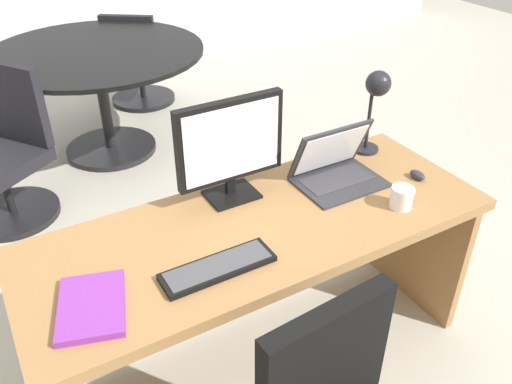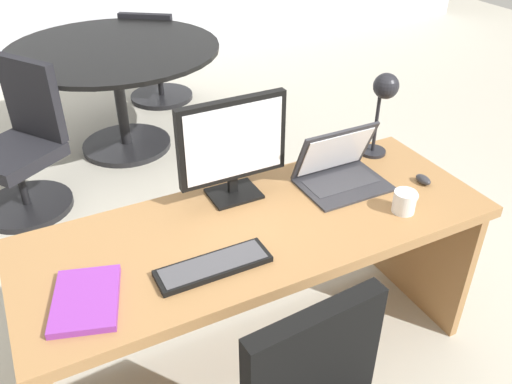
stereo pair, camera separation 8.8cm
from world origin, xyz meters
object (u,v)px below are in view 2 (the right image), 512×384
Objects in this scene: keyboard at (213,266)px; meeting_table at (116,72)px; monitor at (233,144)px; desk_lamp at (384,97)px; mouse at (423,180)px; meeting_chair_far at (23,154)px; book at (86,300)px; coffee_mug at (405,202)px; meeting_chair_near at (157,66)px; desk at (255,258)px; laptop at (338,166)px.

meeting_table is (0.27, 2.40, -0.17)m from keyboard.
desk_lamp is (0.72, 0.01, 0.05)m from monitor.
mouse is 0.39m from desk_lamp.
meeting_table is at bearing 89.39° from monitor.
meeting_chair_far is at bearing 133.06° from desk_lamp.
desk_lamp reaches higher than book.
mouse is (0.74, -0.28, -0.22)m from monitor.
desk_lamp is at bearing 0.54° from monitor.
keyboard is 0.79m from coffee_mug.
coffee_mug is 2.49m from meeting_table.
coffee_mug is (0.54, -0.40, -0.19)m from monitor.
keyboard is 1.00× the size of desk_lamp.
keyboard is at bearing -103.94° from meeting_chair_near.
monitor is 2.89m from meeting_chair_near.
coffee_mug is 3.20m from meeting_chair_near.
coffee_mug is at bearing -114.08° from desk_lamp.
mouse is at bearing -20.38° from monitor.
meeting_chair_far is at bearing -135.38° from meeting_chair_near.
keyboard is 2.42m from meeting_table.
book is 2.47m from meeting_table.
meeting_table reaches higher than keyboard.
coffee_mug is (-0.21, -0.12, 0.03)m from mouse.
coffee_mug is at bearing -78.07° from meeting_table.
book is at bearing 175.49° from keyboard.
meeting_chair_near is at bearing 69.01° from book.
coffee_mug is at bearing -36.73° from monitor.
desk_lamp is at bearing 14.12° from book.
desk is 15.83× the size of coffee_mug.
meeting_chair_far is (-1.43, 1.53, -0.68)m from desk_lamp.
meeting_chair_near reaches higher than mouse.
meeting_table is 1.61× the size of meeting_chair_far.
keyboard is 0.43× the size of meeting_chair_far.
book is 0.35× the size of meeting_chair_far.
monitor reaches higher than desk.
laptop is 3.12× the size of coffee_mug.
laptop reaches higher than meeting_chair_near.
desk_lamp reaches higher than meeting_table.
meeting_chair_far is (-1.15, 1.63, -0.47)m from laptop.
keyboard is at bearing -174.43° from mouse.
coffee_mug reaches higher than book.
laptop is at bearing -159.85° from desk_lamp.
mouse is 0.09× the size of meeting_chair_near.
mouse is (0.74, -0.10, 0.22)m from desk.
monitor is at bearing -90.61° from meeting_table.
monitor reaches higher than mouse.
mouse is at bearing -85.98° from meeting_chair_near.
desk is 4.58× the size of desk_lamp.
meeting_chair_far is at bearing 114.91° from monitor.
desk is 0.88m from desk_lamp.
meeting_table is at bearing 73.90° from book.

